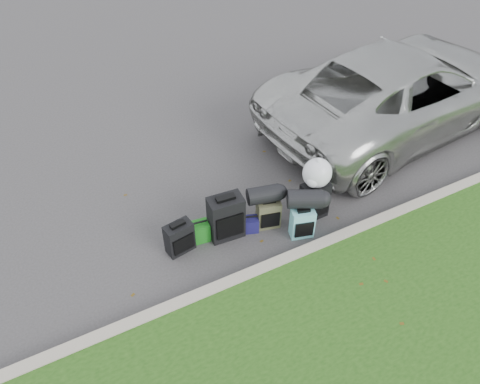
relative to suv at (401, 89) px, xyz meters
name	(u,v)px	position (x,y,z in m)	size (l,w,h in m)	color
ground	(251,222)	(-3.99, -1.18, -0.82)	(120.00, 120.00, 0.00)	#383535
curb	(283,262)	(-3.99, -2.18, -0.75)	(120.00, 0.18, 0.15)	#9E937F
suv	(401,89)	(0.00, 0.00, 0.00)	(2.73, 5.92, 1.64)	#B7B7B2
suitcase_small_black	(179,238)	(-5.23, -1.19, -0.56)	(0.42, 0.23, 0.53)	black
suitcase_large_black_left	(226,217)	(-4.47, -1.23, -0.44)	(0.53, 0.32, 0.76)	black
suitcase_olive	(268,214)	(-3.78, -1.35, -0.57)	(0.37, 0.23, 0.50)	#3D3D27
suitcase_teal	(302,223)	(-3.42, -1.78, -0.57)	(0.36, 0.21, 0.51)	#58A6AC
suitcase_large_black_right	(314,200)	(-3.01, -1.49, -0.49)	(0.45, 0.27, 0.67)	black
tote_green	(200,232)	(-4.88, -1.13, -0.66)	(0.29, 0.23, 0.33)	#187019
tote_navy	(251,224)	(-4.08, -1.32, -0.69)	(0.24, 0.19, 0.26)	#18164D
duffel_left	(264,195)	(-3.84, -1.29, -0.18)	(0.27, 0.27, 0.51)	black
duffel_right	(305,199)	(-3.35, -1.68, -0.16)	(0.30, 0.30, 0.53)	black
trash_bag	(317,173)	(-3.02, -1.48, 0.08)	(0.46, 0.46, 0.46)	white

